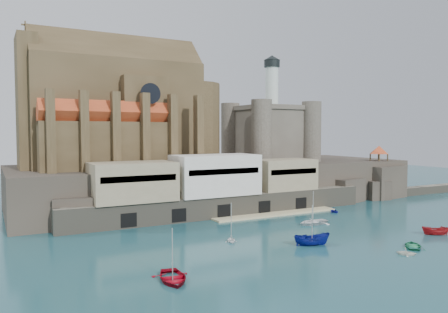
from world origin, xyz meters
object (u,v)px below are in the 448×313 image
object	(u,v)px
castle_keep	(270,130)
boat_0	(173,281)
church	(125,114)
pavilion	(379,151)
boat_1	(406,255)
boat_2	(312,245)

from	to	relation	value
castle_keep	boat_0	size ratio (longest dim) A/B	4.42
boat_0	castle_keep	bearing A→B (deg)	57.86
church	castle_keep	bearing A→B (deg)	-1.11
castle_keep	pavilion	distance (m)	30.50
boat_0	boat_1	size ratio (longest dim) A/B	2.41
church	boat_0	bearing A→B (deg)	-100.02
church	boat_1	size ratio (longest dim) A/B	17.10
church	pavilion	bearing A→B (deg)	-13.48
castle_keep	boat_2	xyz separation A→B (m)	(-24.05, -46.96, -18.31)
church	pavilion	world-z (taller)	church
boat_1	boat_2	xyz separation A→B (m)	(-8.51, 10.80, 0.00)
boat_0	boat_1	bearing A→B (deg)	1.69
church	boat_0	xyz separation A→B (m)	(-9.30, -52.65, -22.13)
pavilion	church	bearing A→B (deg)	166.52
boat_0	boat_2	xyz separation A→B (m)	(25.46, 4.92, 0.00)
castle_keep	boat_2	bearing A→B (deg)	-117.12
pavilion	boat_2	world-z (taller)	pavilion
boat_2	castle_keep	bearing A→B (deg)	-7.45
pavilion	boat_0	distance (m)	84.89
church	pavilion	distance (m)	68.65
boat_0	boat_2	bearing A→B (deg)	22.46
boat_0	pavilion	bearing A→B (deg)	37.53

